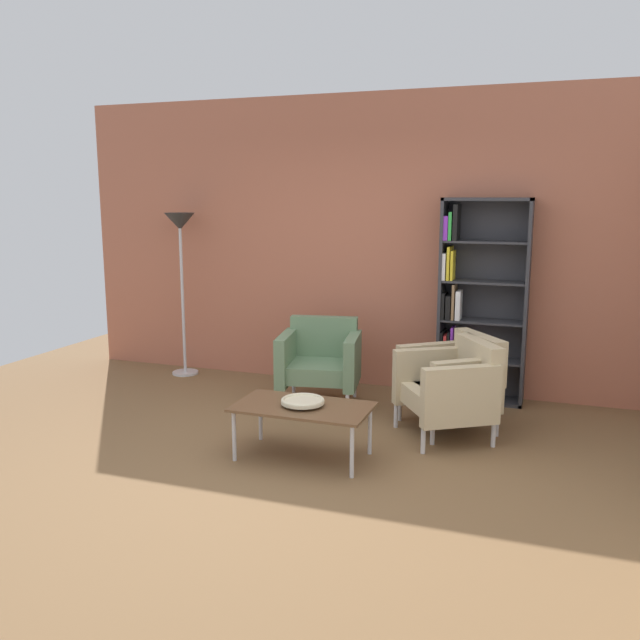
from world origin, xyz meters
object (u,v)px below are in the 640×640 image
(decorative_bowl, at_px, (303,401))
(armchair_corner_red, at_px, (455,379))
(bookshelf_tall, at_px, (475,303))
(coffee_table_low, at_px, (303,410))
(floor_lamp_torchiere, at_px, (180,241))
(armchair_near_window, at_px, (320,359))
(armchair_by_bookshelf, at_px, (452,387))

(decorative_bowl, xyz_separation_m, armchair_corner_red, (0.95, 1.04, -0.02))
(bookshelf_tall, relative_size, coffee_table_low, 1.90)
(bookshelf_tall, height_order, coffee_table_low, bookshelf_tall)
(decorative_bowl, xyz_separation_m, floor_lamp_torchiere, (-2.07, 1.78, 1.01))
(coffee_table_low, xyz_separation_m, armchair_corner_red, (0.95, 1.04, 0.05))
(decorative_bowl, distance_m, armchair_near_window, 1.36)
(armchair_corner_red, bearing_deg, armchair_near_window, -140.28)
(decorative_bowl, bearing_deg, bookshelf_tall, 62.54)
(bookshelf_tall, height_order, armchair_corner_red, bookshelf_tall)
(bookshelf_tall, height_order, floor_lamp_torchiere, bookshelf_tall)
(bookshelf_tall, height_order, decorative_bowl, bookshelf_tall)
(armchair_corner_red, bearing_deg, bookshelf_tall, 139.15)
(coffee_table_low, bearing_deg, armchair_by_bookshelf, 40.50)
(armchair_by_bookshelf, relative_size, floor_lamp_torchiere, 0.54)
(bookshelf_tall, relative_size, decorative_bowl, 5.94)
(armchair_by_bookshelf, height_order, armchair_corner_red, same)
(coffee_table_low, height_order, armchair_near_window, armchair_near_window)
(floor_lamp_torchiere, bearing_deg, bookshelf_tall, 2.32)
(armchair_by_bookshelf, bearing_deg, coffee_table_low, -82.70)
(armchair_corner_red, bearing_deg, decorative_bowl, -80.72)
(decorative_bowl, xyz_separation_m, armchair_by_bookshelf, (0.96, 0.82, -0.02))
(coffee_table_low, height_order, armchair_corner_red, armchair_corner_red)
(coffee_table_low, relative_size, armchair_near_window, 1.22)
(bookshelf_tall, distance_m, floor_lamp_torchiere, 3.11)
(armchair_near_window, bearing_deg, armchair_by_bookshelf, -31.37)
(coffee_table_low, height_order, decorative_bowl, decorative_bowl)
(coffee_table_low, relative_size, decorative_bowl, 3.12)
(bookshelf_tall, xyz_separation_m, armchair_by_bookshelf, (-0.03, -1.09, -0.52))
(decorative_bowl, bearing_deg, armchair_corner_red, 47.56)
(coffee_table_low, xyz_separation_m, floor_lamp_torchiere, (-2.07, 1.78, 1.08))
(bookshelf_tall, distance_m, armchair_corner_red, 1.01)
(bookshelf_tall, xyz_separation_m, armchair_corner_red, (-0.04, -0.87, -0.52))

